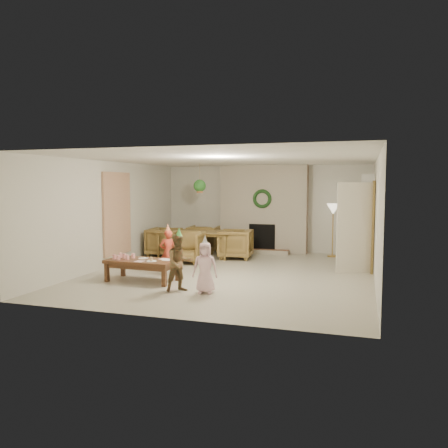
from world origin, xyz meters
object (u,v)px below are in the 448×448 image
at_px(coffee_table_top, 142,261).
at_px(child_pink, 205,268).
at_px(dining_chair_far, 204,239).
at_px(dining_chair_near, 186,247).
at_px(child_plaid, 179,263).
at_px(child_red, 168,253).
at_px(dining_table, 195,244).
at_px(dining_chair_right, 235,244).
at_px(dining_chair_left, 164,242).

bearing_deg(coffee_table_top, child_pink, -16.74).
relative_size(dining_chair_far, child_pink, 0.92).
bearing_deg(coffee_table_top, dining_chair_far, 95.02).
height_order(dining_chair_near, child_plaid, child_plaid).
height_order(dining_chair_near, child_red, child_red).
distance_m(dining_table, dining_chair_near, 0.88).
xyz_separation_m(dining_chair_far, child_plaid, (1.19, -4.59, 0.14)).
bearing_deg(dining_chair_near, dining_chair_far, 90.00).
bearing_deg(dining_chair_right, dining_chair_far, -128.66).
relative_size(dining_chair_near, child_red, 0.86).
bearing_deg(dining_chair_right, dining_chair_left, -90.00).
distance_m(dining_chair_right, child_red, 2.66).
bearing_deg(child_red, child_plaid, 97.26).
bearing_deg(dining_chair_near, dining_table, 90.00).
bearing_deg(dining_chair_far, dining_chair_near, 90.00).
height_order(dining_table, dining_chair_right, dining_chair_right).
bearing_deg(child_plaid, coffee_table_top, 109.72).
bearing_deg(child_red, dining_chair_near, -106.64).
distance_m(dining_table, child_pink, 4.03).
bearing_deg(child_pink, dining_chair_left, 114.46).
distance_m(dining_chair_far, dining_chair_left, 1.24).
xyz_separation_m(dining_chair_near, dining_chair_far, (-0.16, 1.75, 0.00)).
bearing_deg(dining_chair_far, dining_table, 90.00).
bearing_deg(child_plaid, dining_table, 65.17).
bearing_deg(dining_table, dining_chair_left, 180.00).
bearing_deg(dining_table, child_plaid, -78.54).
relative_size(dining_chair_right, child_pink, 0.92).
xyz_separation_m(dining_table, dining_chair_far, (-0.08, 0.87, 0.04)).
bearing_deg(dining_chair_far, child_red, 91.46).
xyz_separation_m(dining_chair_right, child_pink, (0.51, -3.80, 0.08)).
bearing_deg(dining_chair_left, child_plaid, -156.57).
height_order(coffee_table_top, child_red, child_red).
xyz_separation_m(dining_chair_far, dining_chair_left, (-0.79, -0.95, 0.00)).
bearing_deg(coffee_table_top, child_plaid, -25.69).
distance_m(dining_chair_left, coffee_table_top, 3.19).
bearing_deg(child_pink, dining_chair_near, 108.44).
height_order(dining_chair_right, child_pink, child_pink).
relative_size(dining_chair_left, dining_chair_right, 1.00).
xyz_separation_m(dining_chair_right, child_red, (-0.79, -2.54, 0.11)).
bearing_deg(child_red, dining_chair_far, -108.26).
bearing_deg(dining_chair_right, child_pink, 2.53).
height_order(dining_chair_right, child_plaid, child_plaid).
bearing_deg(dining_chair_left, dining_chair_right, -90.00).
relative_size(dining_chair_far, dining_chair_left, 1.00).
height_order(child_plaid, child_pink, child_plaid).
distance_m(child_red, child_pink, 1.81).
relative_size(dining_chair_far, dining_chair_right, 1.00).
bearing_deg(dining_chair_right, child_plaid, -4.89).
relative_size(dining_chair_near, dining_chair_far, 1.00).
relative_size(child_plaid, child_pink, 1.13).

